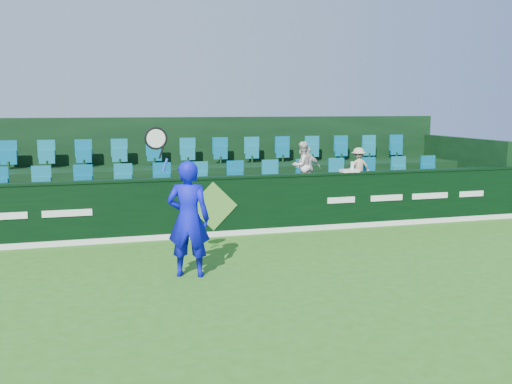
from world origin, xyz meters
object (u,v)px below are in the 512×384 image
object	(u,v)px
spectator_left	(302,166)
towel	(349,171)
drinks_bottle	(352,167)
spectator_middle	(308,168)
spectator_right	(358,168)
tennis_player	(188,218)

from	to	relation	value
spectator_left	towel	size ratio (longest dim) A/B	2.92
towel	drinks_bottle	world-z (taller)	drinks_bottle
spectator_middle	spectator_right	distance (m)	1.41
spectator_left	spectator_right	xyz separation A→B (m)	(1.57, 0.00, -0.09)
spectator_middle	towel	bearing A→B (deg)	130.32
towel	drinks_bottle	distance (m)	0.12
spectator_left	drinks_bottle	distance (m)	1.42
spectator_right	towel	bearing A→B (deg)	52.12
tennis_player	drinks_bottle	distance (m)	5.32
tennis_player	spectator_right	xyz separation A→B (m)	(5.12, 4.04, 0.31)
tennis_player	towel	size ratio (longest dim) A/B	6.26
spectator_left	drinks_bottle	size ratio (longest dim) A/B	4.92
spectator_left	drinks_bottle	world-z (taller)	spectator_left
tennis_player	spectator_right	size ratio (longest dim) A/B	2.52
spectator_middle	spectator_right	world-z (taller)	spectator_middle
spectator_left	spectator_middle	xyz separation A→B (m)	(0.16, 0.00, -0.06)
spectator_right	spectator_left	bearing A→B (deg)	-3.14
tennis_player	towel	bearing A→B (deg)	33.85
tennis_player	spectator_left	world-z (taller)	tennis_player
tennis_player	spectator_middle	distance (m)	5.50
spectator_right	tennis_player	bearing A→B (deg)	35.08
towel	drinks_bottle	bearing A→B (deg)	0.00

